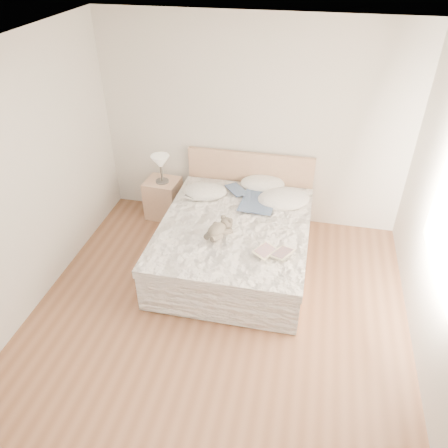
{
  "coord_description": "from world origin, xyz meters",
  "views": [
    {
      "loc": [
        0.76,
        -3.0,
        3.51
      ],
      "look_at": [
        -0.11,
        1.05,
        0.62
      ],
      "focal_mm": 35.0,
      "sensor_mm": 36.0,
      "label": 1
    }
  ],
  "objects_px": {
    "table_lamp": "(161,163)",
    "photo_book": "(198,195)",
    "nightstand": "(163,198)",
    "teddy_bear": "(217,235)",
    "childrens_book": "(274,252)",
    "bed": "(236,240)"
  },
  "relations": [
    {
      "from": "nightstand",
      "to": "childrens_book",
      "type": "distance_m",
      "value": 2.19
    },
    {
      "from": "table_lamp",
      "to": "photo_book",
      "type": "relative_size",
      "value": 1.17
    },
    {
      "from": "bed",
      "to": "teddy_bear",
      "type": "xyz_separation_m",
      "value": [
        -0.14,
        -0.41,
        0.34
      ]
    },
    {
      "from": "childrens_book",
      "to": "teddy_bear",
      "type": "bearing_deg",
      "value": -163.27
    },
    {
      "from": "nightstand",
      "to": "photo_book",
      "type": "distance_m",
      "value": 0.81
    },
    {
      "from": "bed",
      "to": "photo_book",
      "type": "bearing_deg",
      "value": 145.05
    },
    {
      "from": "nightstand",
      "to": "table_lamp",
      "type": "height_order",
      "value": "table_lamp"
    },
    {
      "from": "table_lamp",
      "to": "photo_book",
      "type": "xyz_separation_m",
      "value": [
        0.61,
        -0.36,
        -0.21
      ]
    },
    {
      "from": "bed",
      "to": "teddy_bear",
      "type": "bearing_deg",
      "value": -108.72
    },
    {
      "from": "photo_book",
      "to": "childrens_book",
      "type": "height_order",
      "value": "same"
    },
    {
      "from": "nightstand",
      "to": "bed",
      "type": "bearing_deg",
      "value": -33.09
    },
    {
      "from": "photo_book",
      "to": "teddy_bear",
      "type": "bearing_deg",
      "value": -52.3
    },
    {
      "from": "bed",
      "to": "nightstand",
      "type": "bearing_deg",
      "value": 146.91
    },
    {
      "from": "nightstand",
      "to": "childrens_book",
      "type": "relative_size",
      "value": 1.52
    },
    {
      "from": "nightstand",
      "to": "childrens_book",
      "type": "xyz_separation_m",
      "value": [
        1.7,
        -1.33,
        0.35
      ]
    },
    {
      "from": "bed",
      "to": "teddy_bear",
      "type": "height_order",
      "value": "bed"
    },
    {
      "from": "table_lamp",
      "to": "teddy_bear",
      "type": "relative_size",
      "value": 1.19
    },
    {
      "from": "nightstand",
      "to": "photo_book",
      "type": "height_order",
      "value": "photo_book"
    },
    {
      "from": "table_lamp",
      "to": "photo_book",
      "type": "height_order",
      "value": "table_lamp"
    },
    {
      "from": "photo_book",
      "to": "table_lamp",
      "type": "bearing_deg",
      "value": 159.16
    },
    {
      "from": "table_lamp",
      "to": "teddy_bear",
      "type": "xyz_separation_m",
      "value": [
        1.04,
        -1.16,
        -0.19
      ]
    },
    {
      "from": "nightstand",
      "to": "teddy_bear",
      "type": "height_order",
      "value": "teddy_bear"
    }
  ]
}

